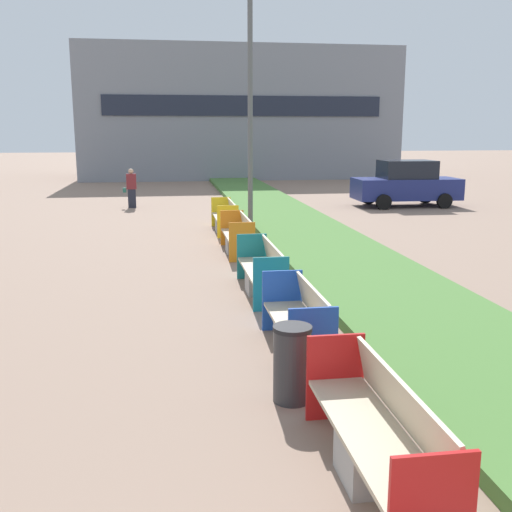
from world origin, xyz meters
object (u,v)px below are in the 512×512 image
(bench_orange_frame, at_px, (238,238))
(litter_bin, at_px, (292,364))
(parked_car_distant, at_px, (406,184))
(pedestrian_walking, at_px, (131,188))
(bench_yellow_frame, at_px, (226,220))
(bench_blue_frame, at_px, (298,327))
(bench_teal_frame, at_px, (263,274))
(street_lamp_post, at_px, (250,75))
(bench_red_frame, at_px, (377,441))

(bench_orange_frame, distance_m, litter_bin, 8.52)
(bench_orange_frame, height_order, parked_car_distant, parked_car_distant)
(pedestrian_walking, bearing_deg, bench_yellow_frame, -63.69)
(bench_blue_frame, height_order, parked_car_distant, parked_car_distant)
(bench_teal_frame, distance_m, street_lamp_post, 7.35)
(bench_blue_frame, relative_size, bench_teal_frame, 0.84)
(bench_red_frame, xyz_separation_m, street_lamp_post, (0.61, 12.35, 4.15))
(bench_teal_frame, bearing_deg, parked_car_distant, 57.48)
(bench_red_frame, xyz_separation_m, bench_orange_frame, (-0.00, 10.18, -0.01))
(bench_orange_frame, bearing_deg, bench_teal_frame, -89.97)
(bench_blue_frame, height_order, bench_orange_frame, same)
(bench_yellow_frame, bearing_deg, bench_orange_frame, -90.00)
(bench_teal_frame, height_order, pedestrian_walking, pedestrian_walking)
(bench_orange_frame, bearing_deg, parked_car_distant, 47.12)
(bench_orange_frame, relative_size, litter_bin, 2.49)
(bench_blue_frame, relative_size, bench_orange_frame, 0.91)
(bench_red_frame, bearing_deg, bench_blue_frame, 90.09)
(street_lamp_post, height_order, pedestrian_walking, street_lamp_post)
(bench_yellow_frame, bearing_deg, street_lamp_post, -61.31)
(bench_orange_frame, bearing_deg, litter_bin, -92.69)
(bench_red_frame, height_order, litter_bin, bench_red_frame)
(bench_teal_frame, relative_size, pedestrian_walking, 1.53)
(pedestrian_walking, bearing_deg, street_lamp_post, -63.33)
(bench_red_frame, xyz_separation_m, bench_yellow_frame, (-0.00, 13.47, -0.00))
(bench_yellow_frame, bearing_deg, bench_teal_frame, -89.99)
(litter_bin, distance_m, parked_car_distant, 18.92)
(bench_blue_frame, bearing_deg, pedestrian_walking, 100.68)
(bench_blue_frame, xyz_separation_m, parked_car_distant, (7.89, 15.52, 0.55))
(bench_red_frame, bearing_deg, bench_yellow_frame, 90.01)
(bench_orange_frame, bearing_deg, bench_red_frame, -89.99)
(pedestrian_walking, distance_m, parked_car_distant, 11.10)
(bench_teal_frame, distance_m, pedestrian_walking, 13.90)
(bench_blue_frame, xyz_separation_m, street_lamp_post, (0.61, 9.20, 4.16))
(bench_red_frame, height_order, bench_teal_frame, same)
(bench_yellow_frame, distance_m, parked_car_distant, 9.47)
(bench_orange_frame, bearing_deg, pedestrian_walking, 108.07)
(bench_yellow_frame, distance_m, pedestrian_walking, 7.12)
(bench_orange_frame, distance_m, street_lamp_post, 4.72)
(bench_blue_frame, bearing_deg, bench_yellow_frame, 89.98)
(bench_blue_frame, xyz_separation_m, bench_orange_frame, (0.00, 7.03, 0.01))
(bench_red_frame, relative_size, street_lamp_post, 0.29)
(bench_teal_frame, distance_m, bench_yellow_frame, 7.16)
(bench_orange_frame, distance_m, bench_yellow_frame, 3.28)
(bench_yellow_frame, height_order, street_lamp_post, street_lamp_post)
(pedestrian_walking, bearing_deg, litter_bin, -81.39)
(bench_red_frame, height_order, bench_orange_frame, same)
(bench_yellow_frame, distance_m, street_lamp_post, 4.34)
(bench_blue_frame, relative_size, street_lamp_post, 0.24)
(bench_teal_frame, xyz_separation_m, pedestrian_walking, (-3.15, 13.53, 0.41))
(bench_red_frame, bearing_deg, bench_orange_frame, 90.01)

